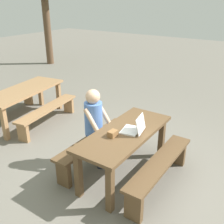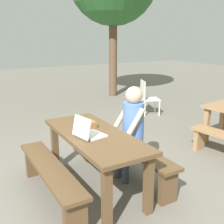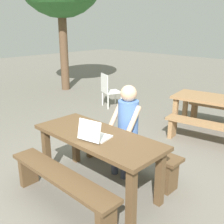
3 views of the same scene
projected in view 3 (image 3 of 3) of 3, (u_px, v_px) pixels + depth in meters
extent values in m
plane|color=slate|center=(98.00, 187.00, 3.68)|extent=(30.00, 30.00, 0.00)
cube|color=brown|center=(97.00, 137.00, 3.45)|extent=(1.79, 0.73, 0.05)
cube|color=brown|center=(47.00, 151.00, 3.91)|extent=(0.09, 0.09, 0.72)
cube|color=brown|center=(131.00, 198.00, 2.87)|extent=(0.09, 0.09, 0.72)
cube|color=brown|center=(76.00, 140.00, 4.28)|extent=(0.09, 0.09, 0.72)
cube|color=brown|center=(160.00, 178.00, 3.23)|extent=(0.09, 0.09, 0.72)
cube|color=brown|center=(60.00, 175.00, 3.14)|extent=(1.70, 0.30, 0.05)
cube|color=brown|center=(28.00, 170.00, 3.70)|extent=(0.08, 0.24, 0.42)
cube|color=brown|center=(106.00, 224.00, 2.71)|extent=(0.08, 0.24, 0.42)
cube|color=brown|center=(128.00, 144.00, 3.96)|extent=(1.70, 0.30, 0.05)
cube|color=brown|center=(93.00, 144.00, 4.53)|extent=(0.08, 0.24, 0.42)
cube|color=brown|center=(171.00, 177.00, 3.54)|extent=(0.08, 0.24, 0.42)
cube|color=white|center=(97.00, 137.00, 3.36)|extent=(0.36, 0.31, 0.02)
cube|color=white|center=(89.00, 131.00, 3.20)|extent=(0.33, 0.12, 0.25)
cube|color=black|center=(90.00, 130.00, 3.20)|extent=(0.30, 0.11, 0.23)
cube|color=olive|center=(89.00, 126.00, 3.63)|extent=(0.15, 0.10, 0.09)
cylinder|color=#333847|center=(115.00, 159.00, 3.96)|extent=(0.10, 0.10, 0.47)
cylinder|color=#333847|center=(124.00, 163.00, 3.84)|extent=(0.10, 0.10, 0.47)
cube|color=#333847|center=(124.00, 142.00, 3.88)|extent=(0.28, 0.28, 0.12)
cylinder|color=#517AC6|center=(128.00, 120.00, 3.84)|extent=(0.29, 0.29, 0.55)
cylinder|color=#DBAD89|center=(115.00, 116.00, 3.87)|extent=(0.07, 0.32, 0.41)
cylinder|color=#DBAD89|center=(133.00, 122.00, 3.65)|extent=(0.07, 0.32, 0.41)
sphere|color=#DBAD89|center=(129.00, 93.00, 3.72)|extent=(0.23, 0.23, 0.23)
cube|color=white|center=(112.00, 92.00, 7.18)|extent=(0.57, 0.57, 0.02)
cube|color=white|center=(104.00, 83.00, 7.02)|extent=(0.41, 0.19, 0.48)
cylinder|color=white|center=(121.00, 100.00, 7.15)|extent=(0.04, 0.04, 0.39)
cylinder|color=white|center=(115.00, 97.00, 7.48)|extent=(0.04, 0.04, 0.39)
cylinder|color=white|center=(108.00, 102.00, 7.00)|extent=(0.04, 0.04, 0.39)
cylinder|color=white|center=(103.00, 98.00, 7.33)|extent=(0.04, 0.04, 0.39)
cube|color=#9E754C|center=(175.00, 115.00, 5.55)|extent=(0.10, 0.10, 0.69)
cube|color=#9E754C|center=(185.00, 108.00, 5.99)|extent=(0.10, 0.10, 0.69)
cube|color=#9E754C|center=(215.00, 126.00, 4.77)|extent=(1.81, 0.57, 0.05)
cube|color=#9E754C|center=(172.00, 128.00, 5.27)|extent=(0.12, 0.25, 0.38)
cube|color=#9E754C|center=(194.00, 111.00, 6.26)|extent=(0.12, 0.25, 0.38)
cylinder|color=brown|center=(64.00, 46.00, 8.76)|extent=(0.27, 0.27, 2.83)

